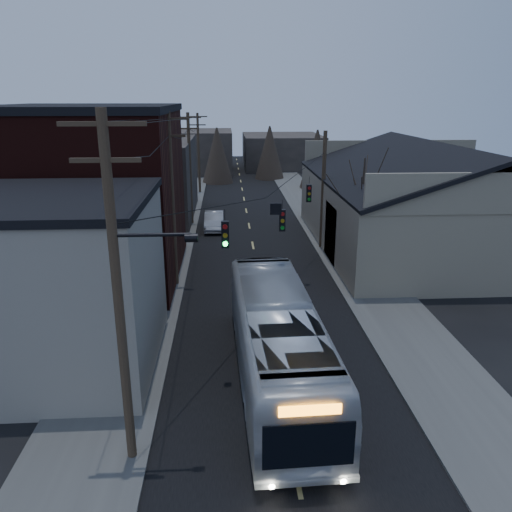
% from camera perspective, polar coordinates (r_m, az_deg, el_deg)
% --- Properties ---
extents(road_surface, '(9.00, 110.00, 0.02)m').
position_cam_1_polar(road_surface, '(41.54, -0.66, 2.79)').
color(road_surface, black).
rests_on(road_surface, ground).
extents(sidewalk_left, '(4.00, 110.00, 0.12)m').
position_cam_1_polar(sidewalk_left, '(41.73, -9.62, 2.68)').
color(sidewalk_left, '#474744').
rests_on(sidewalk_left, ground).
extents(sidewalk_right, '(4.00, 110.00, 0.12)m').
position_cam_1_polar(sidewalk_right, '(42.33, 8.17, 2.97)').
color(sidewalk_right, '#474744').
rests_on(sidewalk_right, ground).
extents(building_clapboard, '(8.00, 8.00, 7.00)m').
position_cam_1_polar(building_clapboard, '(21.60, -22.35, -3.24)').
color(building_clapboard, gray).
rests_on(building_clapboard, ground).
extents(building_brick, '(10.00, 12.00, 10.00)m').
position_cam_1_polar(building_brick, '(31.67, -18.26, 6.42)').
color(building_brick, black).
rests_on(building_brick, ground).
extents(building_left_far, '(9.00, 14.00, 7.00)m').
position_cam_1_polar(building_left_far, '(47.26, -12.76, 8.52)').
color(building_left_far, '#2F2A25').
rests_on(building_left_far, ground).
extents(warehouse, '(16.16, 20.60, 7.73)m').
position_cam_1_polar(warehouse, '(38.97, 19.24, 4.85)').
color(warehouse, '#7C755A').
rests_on(warehouse, ground).
extents(building_far_left, '(10.00, 12.00, 6.00)m').
position_cam_1_polar(building_far_left, '(75.59, -6.65, 11.78)').
color(building_far_left, '#2F2A25').
rests_on(building_far_left, ground).
extents(building_far_right, '(12.00, 14.00, 5.00)m').
position_cam_1_polar(building_far_right, '(81.00, 2.97, 11.91)').
color(building_far_right, '#2F2A25').
rests_on(building_far_right, ground).
extents(bare_tree, '(0.40, 0.40, 7.20)m').
position_cam_1_polar(bare_tree, '(32.05, 11.94, 4.50)').
color(bare_tree, black).
rests_on(bare_tree, ground).
extents(utility_lines, '(11.24, 45.28, 10.50)m').
position_cam_1_polar(utility_lines, '(34.73, -5.40, 8.09)').
color(utility_lines, '#382B1E').
rests_on(utility_lines, ground).
extents(bus, '(3.38, 12.60, 3.48)m').
position_cam_1_polar(bus, '(19.57, 2.46, -9.65)').
color(bus, '#B2B7BE').
rests_on(bus, ground).
extents(parked_car, '(1.58, 4.51, 1.49)m').
position_cam_1_polar(parked_car, '(42.27, -4.81, 4.02)').
color(parked_car, '#95979C').
rests_on(parked_car, ground).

